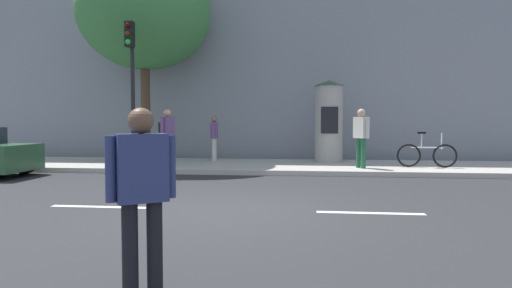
{
  "coord_description": "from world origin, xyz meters",
  "views": [
    {
      "loc": [
        1.33,
        -7.51,
        1.53
      ],
      "look_at": [
        0.23,
        2.0,
        1.06
      ],
      "focal_mm": 30.86,
      "sensor_mm": 36.0,
      "label": 1
    }
  ],
  "objects_px": {
    "traffic_light": "(131,70)",
    "bicycle_leaning": "(427,155)",
    "pedestrian_with_backpack": "(142,186)",
    "pedestrian_near_pole": "(167,132)",
    "pedestrian_in_light_jacket": "(361,133)",
    "poster_column": "(329,121)",
    "street_tree": "(144,13)",
    "pedestrian_in_dark_shirt": "(214,135)"
  },
  "relations": [
    {
      "from": "traffic_light",
      "to": "pedestrian_with_backpack",
      "type": "bearing_deg",
      "value": -67.2
    },
    {
      "from": "poster_column",
      "to": "pedestrian_in_dark_shirt",
      "type": "relative_size",
      "value": 1.78
    },
    {
      "from": "street_tree",
      "to": "pedestrian_in_dark_shirt",
      "type": "bearing_deg",
      "value": 5.14
    },
    {
      "from": "pedestrian_in_light_jacket",
      "to": "poster_column",
      "type": "bearing_deg",
      "value": 113.45
    },
    {
      "from": "traffic_light",
      "to": "bicycle_leaning",
      "type": "height_order",
      "value": "traffic_light"
    },
    {
      "from": "pedestrian_in_dark_shirt",
      "to": "pedestrian_in_light_jacket",
      "type": "relative_size",
      "value": 0.89
    },
    {
      "from": "street_tree",
      "to": "pedestrian_in_light_jacket",
      "type": "distance_m",
      "value": 8.67
    },
    {
      "from": "traffic_light",
      "to": "bicycle_leaning",
      "type": "xyz_separation_m",
      "value": [
        8.91,
        1.19,
        -2.55
      ]
    },
    {
      "from": "poster_column",
      "to": "street_tree",
      "type": "relative_size",
      "value": 0.39
    },
    {
      "from": "traffic_light",
      "to": "poster_column",
      "type": "xyz_separation_m",
      "value": [
        6.01,
        2.75,
        -1.5
      ]
    },
    {
      "from": "traffic_light",
      "to": "pedestrian_with_backpack",
      "type": "relative_size",
      "value": 2.63
    },
    {
      "from": "pedestrian_with_backpack",
      "to": "bicycle_leaning",
      "type": "xyz_separation_m",
      "value": [
        5.09,
        10.26,
        -0.43
      ]
    },
    {
      "from": "street_tree",
      "to": "pedestrian_in_light_jacket",
      "type": "height_order",
      "value": "street_tree"
    },
    {
      "from": "street_tree",
      "to": "pedestrian_near_pole",
      "type": "height_order",
      "value": "street_tree"
    },
    {
      "from": "bicycle_leaning",
      "to": "poster_column",
      "type": "bearing_deg",
      "value": 151.6
    },
    {
      "from": "pedestrian_in_dark_shirt",
      "to": "bicycle_leaning",
      "type": "height_order",
      "value": "pedestrian_in_dark_shirt"
    },
    {
      "from": "pedestrian_with_backpack",
      "to": "bicycle_leaning",
      "type": "bearing_deg",
      "value": 63.61
    },
    {
      "from": "poster_column",
      "to": "pedestrian_with_backpack",
      "type": "xyz_separation_m",
      "value": [
        -2.2,
        -11.83,
        -0.62
      ]
    },
    {
      "from": "traffic_light",
      "to": "pedestrian_in_light_jacket",
      "type": "distance_m",
      "value": 7.17
    },
    {
      "from": "pedestrian_in_light_jacket",
      "to": "pedestrian_near_pole",
      "type": "bearing_deg",
      "value": 179.23
    },
    {
      "from": "pedestrian_with_backpack",
      "to": "pedestrian_near_pole",
      "type": "distance_m",
      "value": 10.36
    },
    {
      "from": "traffic_light",
      "to": "bicycle_leaning",
      "type": "bearing_deg",
      "value": 7.59
    },
    {
      "from": "street_tree",
      "to": "pedestrian_with_backpack",
      "type": "relative_size",
      "value": 4.38
    },
    {
      "from": "pedestrian_near_pole",
      "to": "bicycle_leaning",
      "type": "xyz_separation_m",
      "value": [
        8.09,
        0.35,
        -0.69
      ]
    },
    {
      "from": "poster_column",
      "to": "pedestrian_near_pole",
      "type": "relative_size",
      "value": 1.58
    },
    {
      "from": "pedestrian_near_pole",
      "to": "pedestrian_in_dark_shirt",
      "type": "bearing_deg",
      "value": 59.07
    },
    {
      "from": "poster_column",
      "to": "street_tree",
      "type": "distance_m",
      "value": 7.56
    },
    {
      "from": "street_tree",
      "to": "traffic_light",
      "type": "bearing_deg",
      "value": -78.57
    },
    {
      "from": "traffic_light",
      "to": "bicycle_leaning",
      "type": "relative_size",
      "value": 2.47
    },
    {
      "from": "street_tree",
      "to": "pedestrian_in_light_jacket",
      "type": "relative_size",
      "value": 4.07
    },
    {
      "from": "pedestrian_near_pole",
      "to": "pedestrian_in_light_jacket",
      "type": "bearing_deg",
      "value": -0.77
    },
    {
      "from": "poster_column",
      "to": "pedestrian_near_pole",
      "type": "height_order",
      "value": "poster_column"
    },
    {
      "from": "pedestrian_with_backpack",
      "to": "bicycle_leaning",
      "type": "distance_m",
      "value": 11.46
    },
    {
      "from": "pedestrian_in_light_jacket",
      "to": "bicycle_leaning",
      "type": "bearing_deg",
      "value": 12.02
    },
    {
      "from": "street_tree",
      "to": "pedestrian_with_backpack",
      "type": "distance_m",
      "value": 13.13
    },
    {
      "from": "bicycle_leaning",
      "to": "traffic_light",
      "type": "bearing_deg",
      "value": -172.41
    },
    {
      "from": "pedestrian_in_dark_shirt",
      "to": "pedestrian_in_light_jacket",
      "type": "bearing_deg",
      "value": -21.78
    },
    {
      "from": "traffic_light",
      "to": "pedestrian_near_pole",
      "type": "bearing_deg",
      "value": 45.55
    },
    {
      "from": "traffic_light",
      "to": "pedestrian_in_light_jacket",
      "type": "relative_size",
      "value": 2.45
    },
    {
      "from": "pedestrian_with_backpack",
      "to": "pedestrian_in_light_jacket",
      "type": "height_order",
      "value": "pedestrian_in_light_jacket"
    },
    {
      "from": "street_tree",
      "to": "pedestrian_near_pole",
      "type": "xyz_separation_m",
      "value": [
        1.33,
        -1.67,
        -4.18
      ]
    },
    {
      "from": "pedestrian_with_backpack",
      "to": "pedestrian_near_pole",
      "type": "relative_size",
      "value": 0.92
    }
  ]
}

